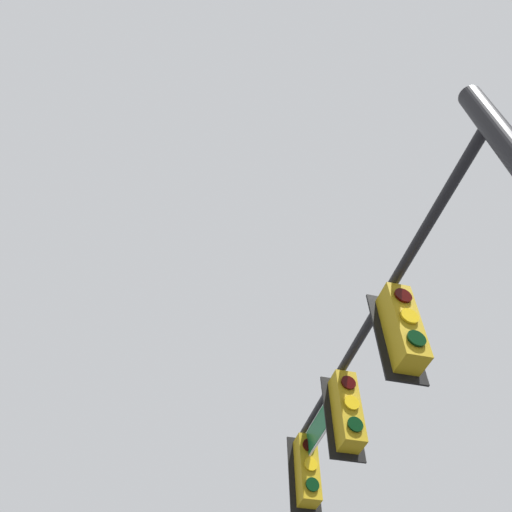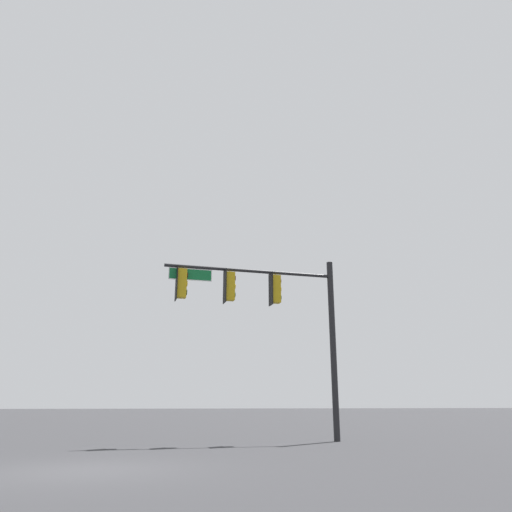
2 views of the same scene
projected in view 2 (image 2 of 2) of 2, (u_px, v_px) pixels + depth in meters
name	position (u px, v px, depth m)	size (l,w,h in m)	color
ground_plane	(84.00, 471.00, 10.32)	(400.00, 400.00, 0.00)	#2D2D30
signal_pole_near	(272.00, 309.00, 19.36)	(6.84, 0.58, 6.95)	black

